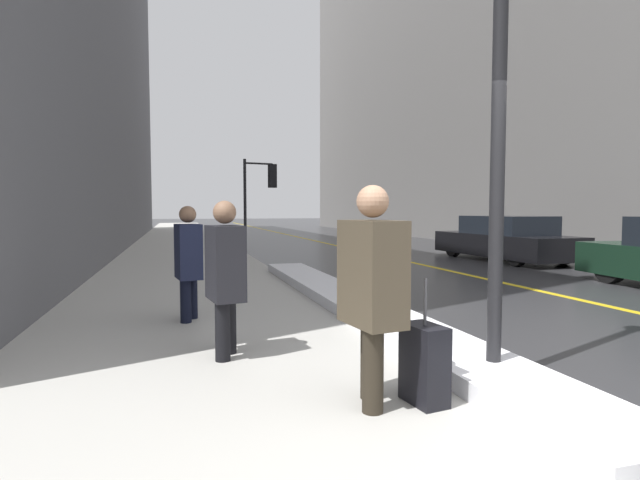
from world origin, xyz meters
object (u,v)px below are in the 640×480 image
at_px(pedestrian_with_shoulder_bag, 225,271).
at_px(pedestrian_nearside, 188,258).
at_px(traffic_light_near, 263,185).
at_px(rolling_suitcase, 424,365).
at_px(parked_car_black, 505,239).
at_px(lamp_post, 501,2).
at_px(pedestrian_in_glasses, 372,285).

relative_size(pedestrian_with_shoulder_bag, pedestrian_nearside, 1.03).
xyz_separation_m(traffic_light_near, rolling_suitcase, (-1.44, -15.66, -2.11)).
relative_size(traffic_light_near, pedestrian_nearside, 2.23).
relative_size(parked_car_black, rolling_suitcase, 4.97).
bearing_deg(pedestrian_with_shoulder_bag, pedestrian_nearside, -178.78).
height_order(pedestrian_with_shoulder_bag, pedestrian_nearside, pedestrian_with_shoulder_bag).
bearing_deg(lamp_post, traffic_light_near, 87.68).
height_order(pedestrian_in_glasses, pedestrian_with_shoulder_bag, pedestrian_in_glasses).
distance_m(pedestrian_with_shoulder_bag, parked_car_black, 11.36).
bearing_deg(traffic_light_near, pedestrian_in_glasses, -106.67).
height_order(traffic_light_near, pedestrian_in_glasses, traffic_light_near).
relative_size(pedestrian_in_glasses, parked_car_black, 0.35).
relative_size(traffic_light_near, rolling_suitcase, 3.53).
xyz_separation_m(pedestrian_with_shoulder_bag, parked_car_black, (8.63, 7.38, -0.25)).
distance_m(pedestrian_nearside, parked_car_black, 10.56).
height_order(lamp_post, rolling_suitcase, lamp_post).
xyz_separation_m(pedestrian_nearside, parked_car_black, (8.94, 5.62, -0.23)).
xyz_separation_m(lamp_post, rolling_suitcase, (-0.82, -0.31, -2.84)).
bearing_deg(pedestrian_nearside, parked_car_black, 113.50).
bearing_deg(lamp_post, rolling_suitcase, -159.27).
bearing_deg(rolling_suitcase, pedestrian_in_glasses, -109.92).
relative_size(pedestrian_in_glasses, pedestrian_with_shoulder_bag, 1.06).
bearing_deg(traffic_light_near, lamp_post, -102.30).
xyz_separation_m(traffic_light_near, parked_car_black, (5.89, -6.67, -1.81)).
bearing_deg(parked_car_black, pedestrian_nearside, 120.56).
height_order(traffic_light_near, parked_car_black, traffic_light_near).
bearing_deg(parked_car_black, traffic_light_near, 39.88).
relative_size(lamp_post, rolling_suitcase, 5.57).
bearing_deg(pedestrian_in_glasses, pedestrian_nearside, -168.28).
distance_m(lamp_post, pedestrian_nearside, 4.54).
distance_m(traffic_light_near, pedestrian_in_glasses, 15.76).
distance_m(pedestrian_in_glasses, pedestrian_with_shoulder_bag, 1.79).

